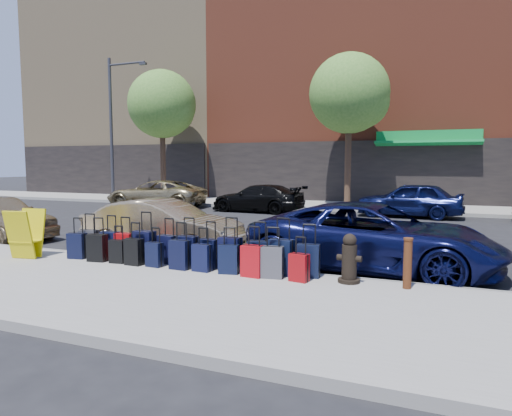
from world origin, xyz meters
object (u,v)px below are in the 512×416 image
at_px(display_rack, 26,234).
at_px(car_far_1, 258,198).
at_px(fire_hydrant, 349,260).
at_px(streetlight, 114,120).
at_px(car_far_0, 156,194).
at_px(car_far_2, 409,200).
at_px(tree_center, 352,96).
at_px(tree_left, 164,106).
at_px(car_near_2, 373,237).
at_px(suitcase_front_5, 188,251).
at_px(car_near_1, 163,226).
at_px(bollard, 408,263).

xyz_separation_m(display_rack, car_far_1, (0.64, 11.96, -0.04)).
bearing_deg(fire_hydrant, display_rack, -170.07).
relative_size(streetlight, car_far_0, 1.62).
distance_m(streetlight, car_far_2, 16.89).
xyz_separation_m(tree_center, car_far_2, (2.88, -2.56, -4.69)).
xyz_separation_m(fire_hydrant, car_far_1, (-6.27, 11.38, 0.08)).
height_order(tree_left, fire_hydrant, tree_left).
xyz_separation_m(streetlight, car_near_2, (16.24, -11.98, -3.96)).
xyz_separation_m(fire_hydrant, car_far_2, (0.25, 11.81, 0.17)).
xyz_separation_m(suitcase_front_5, car_far_0, (-8.51, 11.35, 0.23)).
relative_size(tree_left, car_near_1, 1.82).
bearing_deg(tree_left, car_near_1, -57.03).
bearing_deg(display_rack, car_near_2, 8.41).
bearing_deg(car_far_1, car_near_1, 12.47).
distance_m(tree_center, bollard, 15.60).
height_order(tree_left, car_far_2, tree_left).
height_order(streetlight, suitcase_front_5, streetlight).
xyz_separation_m(streetlight, car_near_1, (11.18, -12.01, -4.00)).
height_order(car_near_1, car_far_0, car_far_0).
height_order(suitcase_front_5, display_rack, display_rack).
xyz_separation_m(suitcase_front_5, display_rack, (-3.68, -0.61, 0.21)).
height_order(streetlight, car_far_2, streetlight).
distance_m(car_far_0, car_far_1, 5.47).
relative_size(fire_hydrant, car_near_1, 0.21).
bearing_deg(tree_center, suitcase_front_5, -92.40).
bearing_deg(car_near_2, fire_hydrant, 179.10).
relative_size(car_near_2, car_far_2, 1.20).
distance_m(streetlight, fire_hydrant, 21.49).
height_order(streetlight, car_near_2, streetlight).
xyz_separation_m(car_near_1, car_far_2, (5.14, 10.15, 0.06)).
bearing_deg(fire_hydrant, car_near_2, 89.08).
height_order(bollard, car_far_0, car_far_0).
xyz_separation_m(streetlight, bollard, (17.03, -13.70, -4.08)).
xyz_separation_m(tree_center, car_far_1, (-3.64, -2.99, -4.79)).
xyz_separation_m(bollard, car_near_2, (-0.78, 1.71, 0.12)).
xyz_separation_m(tree_left, fire_hydrant, (13.13, -14.37, -4.87)).
bearing_deg(suitcase_front_5, car_near_1, 137.72).
bearing_deg(car_far_0, tree_left, -160.84).
height_order(tree_center, bollard, tree_center).
relative_size(suitcase_front_5, fire_hydrant, 1.15).
distance_m(car_near_1, car_far_0, 11.89).
relative_size(tree_center, suitcase_front_5, 7.38).
bearing_deg(car_far_1, display_rack, 1.27).
relative_size(fire_hydrant, car_far_1, 0.20).
relative_size(streetlight, bollard, 9.49).
distance_m(suitcase_front_5, car_far_1, 11.75).
xyz_separation_m(suitcase_front_5, car_far_1, (-3.04, 11.35, 0.17)).
xyz_separation_m(suitcase_front_5, bollard, (4.19, -0.06, 0.13)).
relative_size(fire_hydrant, display_rack, 0.81).
xyz_separation_m(tree_left, suitcase_front_5, (9.90, -14.34, -4.95)).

